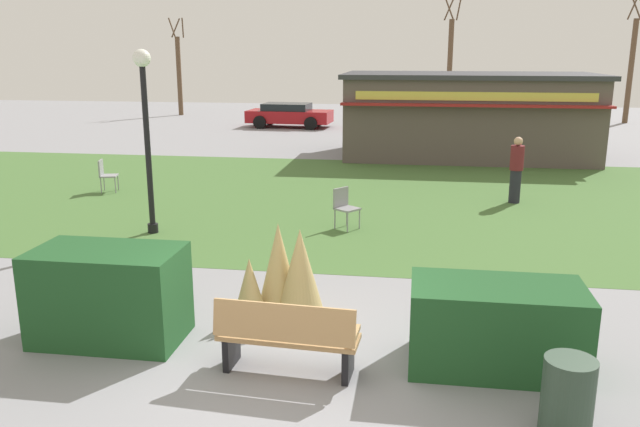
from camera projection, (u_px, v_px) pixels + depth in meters
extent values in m
plane|color=gray|center=(283.00, 373.00, 7.76)|extent=(80.00, 80.00, 0.00)
cube|color=#446B33|center=(357.00, 198.00, 16.94)|extent=(36.00, 12.00, 0.01)
cube|color=tan|center=(288.00, 337.00, 7.71)|extent=(1.73, 0.59, 0.06)
cube|color=tan|center=(283.00, 323.00, 7.43)|extent=(1.70, 0.24, 0.44)
cube|color=black|center=(232.00, 348.00, 7.92)|extent=(0.11, 0.44, 0.45)
cube|color=black|center=(348.00, 360.00, 7.61)|extent=(0.11, 0.44, 0.45)
cube|color=tan|center=(224.00, 322.00, 7.85)|extent=(0.09, 0.44, 0.06)
cube|color=tan|center=(355.00, 334.00, 7.51)|extent=(0.09, 0.44, 0.06)
cube|color=#1E4C23|center=(109.00, 295.00, 8.55)|extent=(1.94, 1.10, 1.26)
cube|color=#1E4C23|center=(496.00, 327.00, 7.80)|extent=(2.07, 1.10, 1.06)
cone|color=tan|center=(279.00, 268.00, 9.43)|extent=(0.66, 0.66, 1.37)
cone|color=tan|center=(250.00, 289.00, 9.18)|extent=(0.53, 0.53, 0.94)
cone|color=tan|center=(300.00, 274.00, 9.23)|extent=(0.74, 0.74, 1.34)
cylinder|color=black|center=(153.00, 228.00, 13.73)|extent=(0.22, 0.22, 0.20)
cylinder|color=black|center=(148.00, 152.00, 13.33)|extent=(0.12, 0.12, 3.48)
sphere|color=white|center=(142.00, 58.00, 12.86)|extent=(0.36, 0.36, 0.36)
cylinder|color=#2D4233|center=(568.00, 397.00, 6.44)|extent=(0.52, 0.52, 0.82)
cube|color=#594C47|center=(468.00, 118.00, 23.34)|extent=(8.63, 4.38, 2.84)
cube|color=#333338|center=(470.00, 75.00, 22.97)|extent=(8.93, 4.68, 0.16)
cube|color=maroon|center=(474.00, 106.00, 20.91)|extent=(8.73, 0.36, 0.08)
cube|color=#D8CC4C|center=(474.00, 96.00, 20.99)|extent=(7.77, 0.04, 0.28)
cube|color=gray|center=(347.00, 209.00, 13.94)|extent=(0.62, 0.62, 0.04)
cube|color=gray|center=(341.00, 197.00, 14.03)|extent=(0.30, 0.37, 0.44)
cylinder|color=gray|center=(347.00, 222.00, 13.74)|extent=(0.03, 0.03, 0.45)
cylinder|color=gray|center=(360.00, 219.00, 13.99)|extent=(0.03, 0.03, 0.45)
cylinder|color=gray|center=(335.00, 219.00, 14.00)|extent=(0.03, 0.03, 0.45)
cylinder|color=gray|center=(347.00, 216.00, 14.26)|extent=(0.03, 0.03, 0.45)
cube|color=gray|center=(109.00, 176.00, 17.62)|extent=(0.54, 0.54, 0.04)
cube|color=gray|center=(101.00, 168.00, 17.54)|extent=(0.15, 0.44, 0.44)
cylinder|color=gray|center=(115.00, 185.00, 17.51)|extent=(0.03, 0.03, 0.45)
cylinder|color=gray|center=(118.00, 182.00, 17.87)|extent=(0.03, 0.03, 0.45)
cylinder|color=gray|center=(101.00, 185.00, 17.47)|extent=(0.03, 0.03, 0.45)
cylinder|color=gray|center=(104.00, 183.00, 17.84)|extent=(0.03, 0.03, 0.45)
cylinder|color=#23232D|center=(515.00, 186.00, 16.36)|extent=(0.28, 0.28, 0.85)
cylinder|color=maroon|center=(517.00, 158.00, 16.18)|extent=(0.34, 0.34, 0.62)
sphere|color=tan|center=(518.00, 141.00, 16.07)|extent=(0.22, 0.22, 0.22)
cube|color=maroon|center=(290.00, 116.00, 32.53)|extent=(4.30, 2.05, 0.60)
cube|color=black|center=(287.00, 108.00, 32.45)|extent=(2.40, 1.72, 0.44)
cylinder|color=black|center=(319.00, 120.00, 33.20)|extent=(0.65, 0.26, 0.64)
cylinder|color=black|center=(311.00, 123.00, 31.45)|extent=(0.65, 0.26, 0.64)
cylinder|color=black|center=(270.00, 118.00, 33.72)|extent=(0.65, 0.26, 0.64)
cylinder|color=black|center=(260.00, 122.00, 31.97)|extent=(0.65, 0.26, 0.64)
cylinder|color=brown|center=(449.00, 71.00, 35.09)|extent=(0.28, 0.28, 5.42)
cylinder|color=brown|center=(459.00, 9.00, 34.35)|extent=(0.25, 0.58, 1.12)
cylinder|color=brown|center=(449.00, 10.00, 34.61)|extent=(0.54, 0.36, 1.12)
cylinder|color=brown|center=(449.00, 9.00, 34.03)|extent=(0.54, 0.35, 1.12)
cylinder|color=brown|center=(179.00, 76.00, 38.30)|extent=(0.28, 0.28, 4.58)
cylinder|color=brown|center=(183.00, 28.00, 37.66)|extent=(0.25, 0.58, 1.12)
cylinder|color=brown|center=(176.00, 28.00, 37.92)|extent=(0.54, 0.36, 1.12)
cylinder|color=brown|center=(172.00, 28.00, 37.34)|extent=(0.54, 0.35, 1.12)
cylinder|color=brown|center=(631.00, 72.00, 33.94)|extent=(0.28, 0.28, 5.40)
cylinder|color=brown|center=(632.00, 9.00, 33.46)|extent=(0.54, 0.36, 1.12)
cylinder|color=brown|center=(636.00, 8.00, 32.88)|extent=(0.54, 0.35, 1.12)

